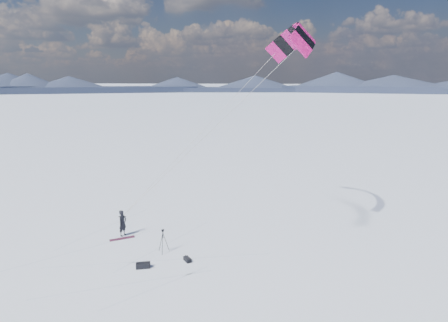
% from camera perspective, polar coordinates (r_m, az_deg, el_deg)
% --- Properties ---
extents(ground, '(1800.00, 1800.00, 0.00)m').
position_cam_1_polar(ground, '(25.15, -12.56, -13.11)').
color(ground, white).
extents(horizon_hills, '(704.00, 704.42, 8.92)m').
position_cam_1_polar(horizon_hills, '(23.82, -12.97, -5.08)').
color(horizon_hills, '#1F2539').
rests_on(horizon_hills, ground).
extents(snow_tracks, '(14.76, 10.25, 0.01)m').
position_cam_1_polar(snow_tracks, '(25.11, -14.28, -13.22)').
color(snow_tracks, silver).
rests_on(snow_tracks, ground).
extents(snowkiter, '(0.59, 0.76, 1.84)m').
position_cam_1_polar(snowkiter, '(27.58, -15.09, -10.89)').
color(snowkiter, black).
rests_on(snowkiter, ground).
extents(snowboard, '(1.53, 1.26, 0.04)m').
position_cam_1_polar(snowboard, '(27.06, -15.26, -11.32)').
color(snowboard, maroon).
rests_on(snowboard, ground).
extents(tripod, '(0.70, 0.65, 1.54)m').
position_cam_1_polar(tripod, '(24.18, -9.27, -11.46)').
color(tripod, black).
rests_on(tripod, ground).
extents(gear_bag_a, '(0.90, 0.65, 0.36)m').
position_cam_1_polar(gear_bag_a, '(22.93, -12.22, -15.26)').
color(gear_bag_a, black).
rests_on(gear_bag_a, ground).
extents(gear_bag_b, '(0.62, 0.65, 0.28)m').
position_cam_1_polar(gear_bag_b, '(23.29, -5.59, -14.68)').
color(gear_bag_b, black).
rests_on(gear_bag_b, ground).
extents(power_kite, '(12.78, 7.09, 12.82)m').
position_cam_1_polar(power_kite, '(25.89, 10.74, 17.59)').
color(power_kite, '#C9116A').
rests_on(power_kite, ground).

